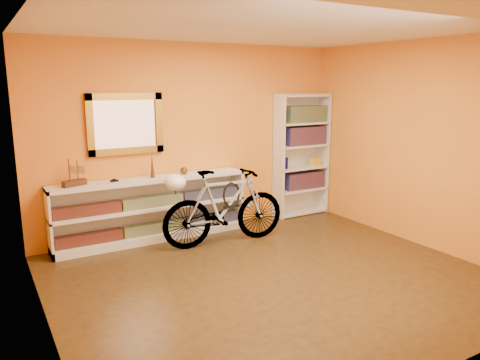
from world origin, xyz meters
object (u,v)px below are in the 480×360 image
console_unit (152,209)px  bicycle (224,207)px  bookcase (301,155)px  helmet (175,182)px

console_unit → bicycle: bicycle is taller
console_unit → bicycle: (0.75, -0.61, 0.07)m
console_unit → bookcase: size_ratio=1.37×
bookcase → helmet: bookcase is taller
console_unit → helmet: (0.11, -0.55, 0.45)m
bookcase → console_unit: bearing=-179.4°
console_unit → helmet: helmet is taller
bicycle → console_unit: bearing=56.6°
console_unit → bookcase: (2.47, 0.03, 0.52)m
bookcase → bicycle: size_ratio=1.12×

